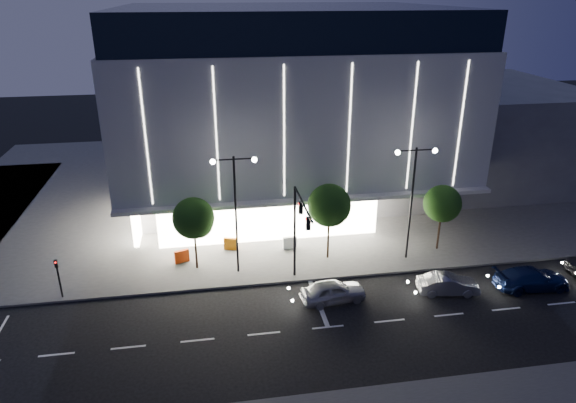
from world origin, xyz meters
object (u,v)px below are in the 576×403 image
(car_second, at_px, (448,284))
(car_third, at_px, (532,279))
(barrier_d, at_px, (290,243))
(barrier_a, at_px, (182,256))
(ped_signal_far, at_px, (58,274))
(tree_right, at_px, (442,205))
(barrier_c, at_px, (231,244))
(traffic_mast, at_px, (299,222))
(street_lamp_west, at_px, (235,198))
(tree_left, at_px, (194,220))
(car_lead, at_px, (333,291))
(tree_mid, at_px, (330,208))
(street_lamp_east, at_px, (413,187))

(car_second, distance_m, car_third, 6.05)
(car_second, xyz_separation_m, barrier_d, (-9.66, 8.00, -0.04))
(car_third, bearing_deg, barrier_a, 74.22)
(ped_signal_far, height_order, tree_right, tree_right)
(car_second, relative_size, barrier_a, 3.79)
(barrier_a, distance_m, barrier_c, 4.05)
(car_third, bearing_deg, traffic_mast, 81.65)
(street_lamp_west, xyz_separation_m, barrier_d, (4.35, 2.94, -5.31))
(ped_signal_far, relative_size, barrier_c, 2.73)
(ped_signal_far, distance_m, tree_left, 9.61)
(street_lamp_west, relative_size, tree_right, 1.63)
(tree_left, xyz_separation_m, barrier_a, (-1.14, 1.01, -3.38))
(tree_left, relative_size, barrier_a, 5.20)
(barrier_d, bearing_deg, car_second, -45.19)
(car_second, height_order, barrier_a, car_second)
(barrier_c, distance_m, barrier_d, 4.71)
(barrier_c, bearing_deg, tree_right, 8.00)
(tree_left, bearing_deg, car_second, -19.68)
(street_lamp_west, height_order, car_second, street_lamp_west)
(car_lead, bearing_deg, ped_signal_far, 72.86)
(tree_left, bearing_deg, tree_mid, 0.00)
(tree_right, xyz_separation_m, barrier_a, (-20.14, 1.01, -3.23))
(barrier_a, relative_size, barrier_d, 1.00)
(street_lamp_west, height_order, tree_mid, street_lamp_west)
(barrier_a, distance_m, barrier_d, 8.51)
(tree_right, distance_m, car_lead, 11.97)
(tree_left, relative_size, tree_mid, 0.93)
(street_lamp_west, bearing_deg, barrier_c, 95.43)
(traffic_mast, bearing_deg, tree_right, 17.02)
(street_lamp_east, relative_size, barrier_a, 8.18)
(tree_left, relative_size, tree_right, 1.04)
(barrier_c, bearing_deg, barrier_d, 9.88)
(tree_mid, bearing_deg, tree_right, -0.00)
(ped_signal_far, bearing_deg, car_lead, -10.12)
(traffic_mast, distance_m, car_lead, 5.15)
(car_second, distance_m, barrier_a, 19.46)
(tree_left, xyz_separation_m, car_third, (23.02, -6.41, -3.28))
(street_lamp_east, relative_size, barrier_c, 8.18)
(car_third, xyz_separation_m, barrier_c, (-20.38, 8.87, -0.11))
(tree_left, bearing_deg, car_third, -15.55)
(street_lamp_east, relative_size, tree_left, 1.57)
(traffic_mast, distance_m, street_lamp_west, 4.89)
(car_lead, bearing_deg, traffic_mast, 37.25)
(barrier_d, bearing_deg, street_lamp_west, -151.51)
(traffic_mast, height_order, barrier_a, traffic_mast)
(barrier_d, bearing_deg, ped_signal_far, -170.38)
(street_lamp_west, xyz_separation_m, barrier_a, (-4.11, 2.03, -5.31))
(tree_mid, height_order, barrier_c, tree_mid)
(traffic_mast, height_order, car_second, traffic_mast)
(traffic_mast, height_order, car_third, traffic_mast)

